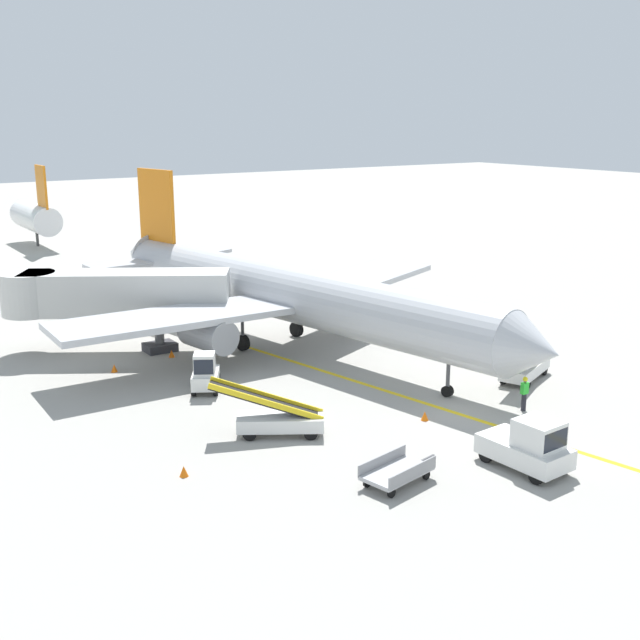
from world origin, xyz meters
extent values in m
plane|color=#9E9B93|center=(0.00, 0.00, 0.00)|extent=(300.00, 300.00, 0.00)
cube|color=yellow|center=(-1.44, 5.00, 0.00)|extent=(15.34, 78.63, 0.01)
cylinder|color=#B2B5BA|center=(-1.44, 13.38, 3.45)|extent=(8.88, 30.09, 3.30)
cone|color=#B2B5BA|center=(1.61, -2.53, 3.45)|extent=(3.63, 2.97, 3.23)
cone|color=#B2B5BA|center=(-4.52, 29.49, 3.85)|extent=(3.61, 3.34, 3.14)
cube|color=#B2B5BA|center=(5.64, 16.27, 3.05)|extent=(13.69, 9.10, 0.36)
cylinder|color=gray|center=(4.22, 14.98, 2.05)|extent=(2.47, 3.50, 1.90)
cube|color=#B2B5BA|center=(-9.07, 13.45, 3.05)|extent=(13.09, 4.66, 0.36)
cylinder|color=gray|center=(-7.28, 12.78, 2.05)|extent=(2.47, 3.50, 1.90)
cube|color=orange|center=(-4.07, 27.13, 7.50)|extent=(1.03, 3.98, 5.20)
cube|color=#B2B5BA|center=(-1.05, 27.31, 3.85)|extent=(5.63, 3.76, 0.24)
cube|color=#B2B5BA|center=(-6.94, 26.18, 3.85)|extent=(5.30, 2.45, 0.24)
cylinder|color=#4C4C51|center=(0.73, 2.09, 1.56)|extent=(0.20, 0.20, 3.12)
cylinder|color=black|center=(0.73, 2.09, 0.28)|extent=(0.45, 0.62, 0.56)
cylinder|color=#4C4C51|center=(0.35, 15.76, 1.56)|extent=(0.20, 0.20, 3.12)
cylinder|color=black|center=(0.35, 15.76, 0.48)|extent=(0.52, 1.01, 0.96)
cylinder|color=#4C4C51|center=(-3.97, 14.93, 1.56)|extent=(0.20, 0.20, 3.12)
cylinder|color=black|center=(-3.97, 14.93, 0.48)|extent=(0.52, 1.01, 0.96)
cube|color=black|center=(1.23, -0.56, 3.80)|extent=(2.94, 1.51, 0.60)
cube|color=beige|center=(-9.71, 18.53, 3.60)|extent=(11.56, 8.55, 2.50)
cylinder|color=beige|center=(-14.55, 21.54, 3.60)|extent=(3.20, 3.20, 2.50)
cylinder|color=#59595B|center=(-8.18, 17.58, 1.18)|extent=(0.56, 0.56, 2.35)
cube|color=#333338|center=(-8.18, 17.58, 0.25)|extent=(1.80, 1.40, 0.50)
cube|color=silver|center=(-2.41, -5.77, 0.70)|extent=(2.11, 3.71, 0.80)
cube|color=silver|center=(-2.38, -6.40, 1.65)|extent=(1.61, 1.71, 1.10)
cube|color=black|center=(-2.33, -7.17, 1.65)|extent=(1.43, 0.16, 0.77)
cylinder|color=black|center=(-1.53, -6.98, 0.30)|extent=(0.26, 0.61, 0.60)
cylinder|color=black|center=(-3.14, -7.07, 0.30)|extent=(0.26, 0.61, 0.60)
cylinder|color=black|center=(-1.68, -4.46, 0.30)|extent=(0.26, 0.61, 0.60)
cylinder|color=black|center=(-3.29, -4.56, 0.30)|extent=(0.26, 0.61, 0.60)
cube|color=silver|center=(-8.96, 9.69, 0.65)|extent=(2.34, 2.73, 0.70)
cube|color=silver|center=(-9.17, 9.33, 1.55)|extent=(1.44, 1.46, 1.10)
cube|color=black|center=(-9.43, 8.89, 1.55)|extent=(0.88, 0.56, 0.77)
cylinder|color=black|center=(-8.91, 8.69, 0.30)|extent=(0.49, 0.63, 0.60)
cylinder|color=black|center=(-9.86, 9.25, 0.30)|extent=(0.49, 0.63, 0.60)
cylinder|color=black|center=(-8.05, 10.14, 0.30)|extent=(0.49, 0.63, 0.60)
cylinder|color=black|center=(-9.01, 10.70, 0.30)|extent=(0.49, 0.63, 0.60)
cube|color=silver|center=(5.97, 1.78, 0.60)|extent=(4.08, 2.83, 0.60)
cylinder|color=black|center=(4.98, 0.68, 0.30)|extent=(0.64, 0.43, 0.60)
cylinder|color=black|center=(4.49, 1.86, 0.30)|extent=(0.64, 0.43, 0.60)
cylinder|color=black|center=(7.44, 1.69, 0.30)|extent=(0.64, 0.43, 0.60)
cylinder|color=black|center=(6.95, 2.87, 0.30)|extent=(0.64, 0.43, 0.60)
cube|color=black|center=(5.41, 1.55, 1.55)|extent=(4.96, 2.73, 1.76)
cube|color=yellow|center=(5.58, 1.13, 1.67)|extent=(4.67, 1.98, 1.84)
cube|color=yellow|center=(5.24, 1.96, 1.67)|extent=(4.67, 1.98, 1.84)
cube|color=silver|center=(-8.77, 2.56, 0.60)|extent=(4.02, 3.29, 0.60)
cylinder|color=black|center=(-10.24, 2.73, 0.30)|extent=(0.63, 0.50, 0.60)
cylinder|color=black|center=(-9.56, 3.81, 0.30)|extent=(0.63, 0.50, 0.60)
cylinder|color=black|center=(-7.98, 1.32, 0.30)|extent=(0.63, 0.50, 0.60)
cylinder|color=black|center=(-7.31, 2.40, 0.30)|extent=(0.63, 0.50, 0.60)
cube|color=black|center=(-9.28, 2.88, 1.55)|extent=(4.71, 3.41, 1.76)
cube|color=yellow|center=(-9.52, 2.50, 1.67)|extent=(4.30, 2.73, 1.84)
cube|color=yellow|center=(-9.04, 3.26, 1.67)|extent=(4.30, 2.73, 1.84)
cube|color=#A5A5A8|center=(-7.54, -4.06, 0.44)|extent=(3.04, 2.03, 0.16)
cube|color=#4C4C51|center=(-5.72, -3.69, 0.42)|extent=(0.90, 0.26, 0.08)
cylinder|color=#4C4C51|center=(-5.28, -3.60, 0.42)|extent=(0.12, 0.12, 0.05)
cube|color=gray|center=(-7.69, -3.32, 0.69)|extent=(2.76, 0.62, 0.50)
cube|color=gray|center=(-7.39, -4.79, 0.69)|extent=(2.76, 0.62, 0.50)
cylinder|color=black|center=(-6.63, -3.26, 0.18)|extent=(0.38, 0.19, 0.36)
cylinder|color=black|center=(-6.39, -4.44, 0.18)|extent=(0.38, 0.19, 0.36)
cylinder|color=black|center=(-8.69, -3.68, 0.18)|extent=(0.38, 0.19, 0.36)
cylinder|color=black|center=(-8.45, -4.86, 0.18)|extent=(0.38, 0.19, 0.36)
cylinder|color=#26262D|center=(2.41, -1.40, 0.42)|extent=(0.24, 0.24, 0.85)
cube|color=green|center=(2.41, -1.40, 1.13)|extent=(0.36, 0.22, 0.56)
sphere|color=#9E7051|center=(2.41, -1.40, 1.52)|extent=(0.20, 0.20, 0.20)
sphere|color=yellow|center=(2.41, -1.40, 1.58)|extent=(0.24, 0.24, 0.24)
cone|color=orange|center=(-8.11, 16.03, 0.22)|extent=(0.36, 0.36, 0.44)
cone|color=orange|center=(-14.10, 1.05, 0.22)|extent=(0.36, 0.36, 0.44)
cone|color=orange|center=(-11.85, 15.22, 0.22)|extent=(0.36, 0.36, 0.44)
cone|color=orange|center=(-2.36, 0.27, 0.22)|extent=(0.36, 0.36, 0.44)
cylinder|color=silver|center=(-3.72, 61.92, 3.10)|extent=(3.00, 10.00, 3.00)
cylinder|color=#3F3F3F|center=(-3.72, 61.92, 0.80)|extent=(0.30, 0.30, 1.60)
cube|color=orange|center=(-3.72, 58.42, 6.60)|extent=(0.24, 3.20, 4.40)
camera|label=1|loc=(-25.48, -25.55, 13.70)|focal=44.39mm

